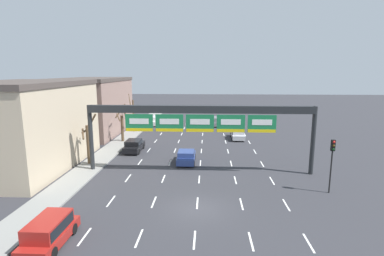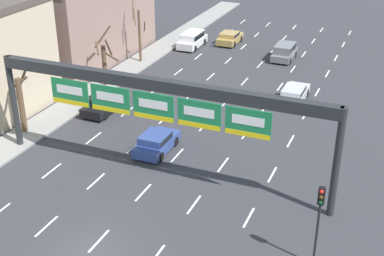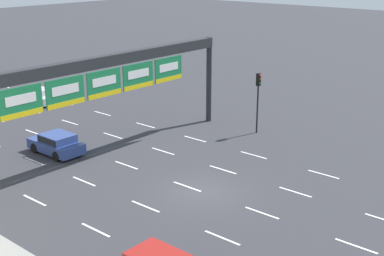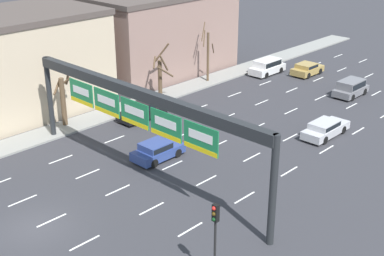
{
  "view_description": "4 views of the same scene",
  "coord_description": "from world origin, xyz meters",
  "px_view_note": "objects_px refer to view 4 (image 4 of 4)",
  "views": [
    {
      "loc": [
        0.67,
        -20.04,
        9.74
      ],
      "look_at": [
        -0.76,
        8.01,
        4.41
      ],
      "focal_mm": 28.0,
      "sensor_mm": 36.0,
      "label": 1
    },
    {
      "loc": [
        13.13,
        -17.81,
        17.51
      ],
      "look_at": [
        1.47,
        10.09,
        2.74
      ],
      "focal_mm": 50.0,
      "sensor_mm": 36.0,
      "label": 2
    },
    {
      "loc": [
        -20.79,
        -17.12,
        12.29
      ],
      "look_at": [
        2.59,
        2.85,
        2.45
      ],
      "focal_mm": 50.0,
      "sensor_mm": 36.0,
      "label": 3
    },
    {
      "loc": [
        24.7,
        -12.77,
        17.33
      ],
      "look_at": [
        2.9,
        10.0,
        4.05
      ],
      "focal_mm": 50.0,
      "sensor_mm": 36.0,
      "label": 4
    }
  ],
  "objects_px": {
    "car_gold": "(307,69)",
    "tree_bare_second": "(63,98)",
    "suv_white": "(267,66)",
    "tree_bare_closest": "(161,74)",
    "car_blue": "(157,150)",
    "car_black": "(141,111)",
    "suv_grey": "(351,87)",
    "sign_gantry": "(138,104)",
    "tree_bare_third": "(208,54)",
    "car_silver": "(325,128)",
    "traffic_light_near_gantry": "(215,228)"
  },
  "relations": [
    {
      "from": "car_gold",
      "to": "tree_bare_second",
      "type": "height_order",
      "value": "tree_bare_second"
    },
    {
      "from": "suv_white",
      "to": "tree_bare_second",
      "type": "distance_m",
      "value": 24.09
    },
    {
      "from": "tree_bare_closest",
      "to": "car_blue",
      "type": "bearing_deg",
      "value": -44.4
    },
    {
      "from": "suv_white",
      "to": "car_gold",
      "type": "bearing_deg",
      "value": 39.56
    },
    {
      "from": "car_black",
      "to": "tree_bare_second",
      "type": "xyz_separation_m",
      "value": [
        -3.45,
        -5.38,
        1.75
      ]
    },
    {
      "from": "suv_grey",
      "to": "tree_bare_second",
      "type": "distance_m",
      "value": 27.21
    },
    {
      "from": "car_blue",
      "to": "tree_bare_second",
      "type": "xyz_separation_m",
      "value": [
        -10.22,
        -1.02,
        1.8
      ]
    },
    {
      "from": "sign_gantry",
      "to": "tree_bare_second",
      "type": "distance_m",
      "value": 12.27
    },
    {
      "from": "tree_bare_second",
      "to": "tree_bare_third",
      "type": "relative_size",
      "value": 0.87
    },
    {
      "from": "sign_gantry",
      "to": "suv_white",
      "type": "distance_m",
      "value": 27.45
    },
    {
      "from": "sign_gantry",
      "to": "car_blue",
      "type": "relative_size",
      "value": 5.53
    },
    {
      "from": "sign_gantry",
      "to": "car_silver",
      "type": "bearing_deg",
      "value": 71.2
    },
    {
      "from": "suv_grey",
      "to": "car_gold",
      "type": "bearing_deg",
      "value": 156.33
    },
    {
      "from": "car_blue",
      "to": "tree_bare_closest",
      "type": "height_order",
      "value": "tree_bare_closest"
    },
    {
      "from": "tree_bare_third",
      "to": "suv_grey",
      "type": "bearing_deg",
      "value": 26.09
    },
    {
      "from": "suv_white",
      "to": "car_silver",
      "type": "bearing_deg",
      "value": -38.1
    },
    {
      "from": "tree_bare_closest",
      "to": "suv_white",
      "type": "bearing_deg",
      "value": 78.95
    },
    {
      "from": "suv_white",
      "to": "tree_bare_second",
      "type": "bearing_deg",
      "value": -98.0
    },
    {
      "from": "car_gold",
      "to": "tree_bare_third",
      "type": "distance_m",
      "value": 11.46
    },
    {
      "from": "tree_bare_closest",
      "to": "sign_gantry",
      "type": "bearing_deg",
      "value": -47.99
    },
    {
      "from": "car_silver",
      "to": "tree_bare_closest",
      "type": "xyz_separation_m",
      "value": [
        -16.18,
        -2.85,
        1.74
      ]
    },
    {
      "from": "tree_bare_closest",
      "to": "car_gold",
      "type": "bearing_deg",
      "value": 69.82
    },
    {
      "from": "suv_grey",
      "to": "tree_bare_third",
      "type": "height_order",
      "value": "tree_bare_third"
    },
    {
      "from": "suv_grey",
      "to": "tree_bare_third",
      "type": "distance_m",
      "value": 14.65
    },
    {
      "from": "car_black",
      "to": "suv_grey",
      "type": "height_order",
      "value": "suv_grey"
    },
    {
      "from": "tree_bare_closest",
      "to": "car_black",
      "type": "bearing_deg",
      "value": -61.07
    },
    {
      "from": "car_blue",
      "to": "tree_bare_second",
      "type": "height_order",
      "value": "tree_bare_second"
    },
    {
      "from": "tree_bare_third",
      "to": "traffic_light_near_gantry",
      "type": "bearing_deg",
      "value": -47.18
    },
    {
      "from": "car_silver",
      "to": "tree_bare_third",
      "type": "bearing_deg",
      "value": 166.28
    },
    {
      "from": "tree_bare_closest",
      "to": "tree_bare_second",
      "type": "bearing_deg",
      "value": -93.95
    },
    {
      "from": "tree_bare_second",
      "to": "traffic_light_near_gantry",
      "type": "bearing_deg",
      "value": -16.07
    },
    {
      "from": "sign_gantry",
      "to": "car_gold",
      "type": "bearing_deg",
      "value": 100.1
    },
    {
      "from": "tree_bare_third",
      "to": "suv_white",
      "type": "bearing_deg",
      "value": 66.88
    },
    {
      "from": "car_gold",
      "to": "tree_bare_closest",
      "type": "xyz_separation_m",
      "value": [
        -5.96,
        -16.22,
        1.75
      ]
    },
    {
      "from": "car_black",
      "to": "car_blue",
      "type": "relative_size",
      "value": 1.11
    },
    {
      "from": "tree_bare_second",
      "to": "sign_gantry",
      "type": "bearing_deg",
      "value": -9.29
    },
    {
      "from": "suv_grey",
      "to": "traffic_light_near_gantry",
      "type": "relative_size",
      "value": 0.9
    },
    {
      "from": "suv_grey",
      "to": "traffic_light_near_gantry",
      "type": "height_order",
      "value": "traffic_light_near_gantry"
    },
    {
      "from": "suv_white",
      "to": "suv_grey",
      "type": "relative_size",
      "value": 1.11
    },
    {
      "from": "traffic_light_near_gantry",
      "to": "tree_bare_third",
      "type": "height_order",
      "value": "tree_bare_third"
    },
    {
      "from": "car_black",
      "to": "tree_bare_second",
      "type": "bearing_deg",
      "value": -122.67
    },
    {
      "from": "suv_white",
      "to": "sign_gantry",
      "type": "bearing_deg",
      "value": -71.9
    },
    {
      "from": "suv_white",
      "to": "car_silver",
      "type": "relative_size",
      "value": 0.93
    },
    {
      "from": "traffic_light_near_gantry",
      "to": "sign_gantry",
      "type": "bearing_deg",
      "value": 156.96
    },
    {
      "from": "suv_white",
      "to": "traffic_light_near_gantry",
      "type": "relative_size",
      "value": 1.0
    },
    {
      "from": "suv_grey",
      "to": "car_silver",
      "type": "distance_m",
      "value": 10.9
    },
    {
      "from": "car_black",
      "to": "tree_bare_third",
      "type": "bearing_deg",
      "value": 103.98
    },
    {
      "from": "car_gold",
      "to": "tree_bare_second",
      "type": "bearing_deg",
      "value": -104.11
    },
    {
      "from": "car_gold",
      "to": "traffic_light_near_gantry",
      "type": "xyz_separation_m",
      "value": [
        15.73,
        -33.01,
        2.47
      ]
    },
    {
      "from": "sign_gantry",
      "to": "suv_white",
      "type": "xyz_separation_m",
      "value": [
        -8.41,
        25.72,
        -4.59
      ]
    }
  ]
}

